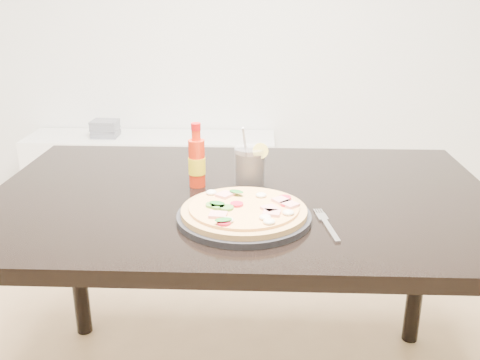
{
  "coord_description": "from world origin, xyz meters",
  "views": [
    {
      "loc": [
        -0.17,
        -0.84,
        1.28
      ],
      "look_at": [
        -0.23,
        0.43,
        0.83
      ],
      "focal_mm": 40.0,
      "sensor_mm": 36.0,
      "label": 1
    }
  ],
  "objects_px": {
    "pizza": "(244,210)",
    "cola_cup": "(250,169)",
    "plate": "(244,217)",
    "fork": "(326,223)",
    "hot_sauce_bottle": "(197,162)",
    "dining_table": "(242,220)",
    "media_console": "(153,178)"
  },
  "relations": [
    {
      "from": "pizza",
      "to": "cola_cup",
      "type": "height_order",
      "value": "cola_cup"
    },
    {
      "from": "plate",
      "to": "fork",
      "type": "height_order",
      "value": "plate"
    },
    {
      "from": "cola_cup",
      "to": "pizza",
      "type": "bearing_deg",
      "value": -91.92
    },
    {
      "from": "pizza",
      "to": "fork",
      "type": "relative_size",
      "value": 1.63
    },
    {
      "from": "hot_sauce_bottle",
      "to": "cola_cup",
      "type": "bearing_deg",
      "value": -1.72
    },
    {
      "from": "plate",
      "to": "pizza",
      "type": "distance_m",
      "value": 0.02
    },
    {
      "from": "dining_table",
      "to": "pizza",
      "type": "xyz_separation_m",
      "value": [
        0.01,
        -0.19,
        0.11
      ]
    },
    {
      "from": "plate",
      "to": "media_console",
      "type": "distance_m",
      "value": 1.87
    },
    {
      "from": "dining_table",
      "to": "plate",
      "type": "xyz_separation_m",
      "value": [
        0.01,
        -0.19,
        0.09
      ]
    },
    {
      "from": "dining_table",
      "to": "hot_sauce_bottle",
      "type": "relative_size",
      "value": 7.58
    },
    {
      "from": "cola_cup",
      "to": "media_console",
      "type": "distance_m",
      "value": 1.69
    },
    {
      "from": "fork",
      "to": "media_console",
      "type": "xyz_separation_m",
      "value": [
        -0.79,
        1.73,
        -0.5
      ]
    },
    {
      "from": "pizza",
      "to": "hot_sauce_bottle",
      "type": "bearing_deg",
      "value": 121.15
    },
    {
      "from": "cola_cup",
      "to": "media_console",
      "type": "bearing_deg",
      "value": 112.01
    },
    {
      "from": "dining_table",
      "to": "plate",
      "type": "height_order",
      "value": "plate"
    },
    {
      "from": "plate",
      "to": "cola_cup",
      "type": "distance_m",
      "value": 0.24
    },
    {
      "from": "dining_table",
      "to": "plate",
      "type": "relative_size",
      "value": 4.25
    },
    {
      "from": "media_console",
      "to": "hot_sauce_bottle",
      "type": "bearing_deg",
      "value": -73.16
    },
    {
      "from": "dining_table",
      "to": "cola_cup",
      "type": "relative_size",
      "value": 7.82
    },
    {
      "from": "plate",
      "to": "fork",
      "type": "relative_size",
      "value": 1.75
    },
    {
      "from": "cola_cup",
      "to": "media_console",
      "type": "relative_size",
      "value": 0.13
    },
    {
      "from": "pizza",
      "to": "hot_sauce_bottle",
      "type": "xyz_separation_m",
      "value": [
        -0.14,
        0.24,
        0.05
      ]
    },
    {
      "from": "dining_table",
      "to": "pizza",
      "type": "height_order",
      "value": "pizza"
    },
    {
      "from": "dining_table",
      "to": "fork",
      "type": "distance_m",
      "value": 0.31
    },
    {
      "from": "hot_sauce_bottle",
      "to": "fork",
      "type": "relative_size",
      "value": 0.98
    },
    {
      "from": "fork",
      "to": "media_console",
      "type": "bearing_deg",
      "value": 105.64
    },
    {
      "from": "plate",
      "to": "media_console",
      "type": "relative_size",
      "value": 0.24
    },
    {
      "from": "pizza",
      "to": "cola_cup",
      "type": "bearing_deg",
      "value": 88.08
    },
    {
      "from": "pizza",
      "to": "hot_sauce_bottle",
      "type": "relative_size",
      "value": 1.66
    },
    {
      "from": "dining_table",
      "to": "cola_cup",
      "type": "xyz_separation_m",
      "value": [
        0.02,
        0.04,
        0.14
      ]
    },
    {
      "from": "plate",
      "to": "pizza",
      "type": "height_order",
      "value": "pizza"
    },
    {
      "from": "dining_table",
      "to": "hot_sauce_bottle",
      "type": "height_order",
      "value": "hot_sauce_bottle"
    }
  ]
}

